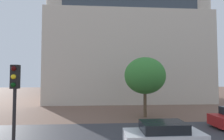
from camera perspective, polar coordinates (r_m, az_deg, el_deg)
ground_plane at (r=12.34m, az=-0.21°, el=-20.90°), size 120.00×120.00×0.00m
street_asphalt_strip at (r=11.59m, az=0.06°, el=-22.12°), size 120.00×7.36×0.00m
landmark_building at (r=31.98m, az=4.10°, el=6.28°), size 25.81×15.20×30.79m
car_white at (r=10.41m, az=16.85°, el=-20.31°), size 4.31×1.98×1.43m
traffic_light_pole at (r=7.40m, az=-29.95°, el=-8.55°), size 0.28×0.34×4.35m
tree_curb_far at (r=17.25m, az=10.95°, el=-1.87°), size 4.07×4.07×5.93m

